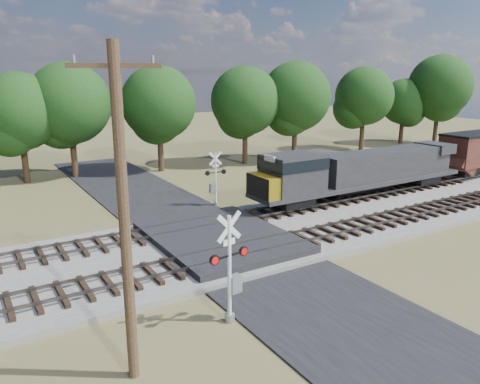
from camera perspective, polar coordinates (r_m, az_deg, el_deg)
ground at (r=26.09m, az=-1.90°, el=-6.73°), size 160.00×160.00×0.00m
ballast_bed at (r=32.23m, az=13.32°, el=-2.68°), size 140.00×10.00×0.30m
road at (r=26.08m, az=-1.90°, el=-6.65°), size 7.00×60.00×0.08m
crossing_panel at (r=26.39m, az=-2.44°, el=-5.76°), size 7.00×9.00×0.62m
track_near at (r=26.02m, az=6.32°, el=-5.91°), size 140.00×2.60×0.33m
track_far at (r=29.90m, az=0.47°, el=-3.10°), size 140.00×2.60×0.33m
crossing_signal_near at (r=18.09m, az=-1.07°, el=-10.31°), size 1.79×0.43×4.44m
crossing_signal_far at (r=33.50m, az=-3.10°, el=1.03°), size 1.61×0.35×4.00m
utility_pole at (r=14.02m, az=-13.98°, el=-2.49°), size 2.41×0.97×10.27m
equipment_shed at (r=39.47m, az=10.20°, el=2.56°), size 5.28×5.28×2.87m
treeline at (r=45.94m, az=-5.94°, el=10.92°), size 77.98×11.61×11.67m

